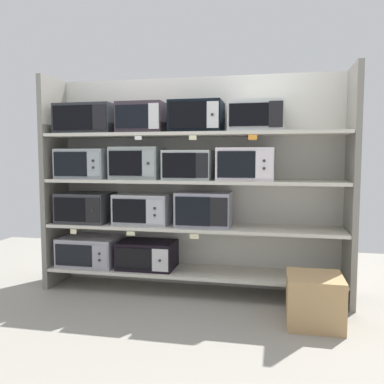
# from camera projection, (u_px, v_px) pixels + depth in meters

# --- Properties ---
(ground) EXTENTS (6.77, 6.00, 0.02)m
(ground) POSITION_uv_depth(u_px,v_px,m) (164.00, 339.00, 2.88)
(ground) COLOR gray
(back_panel) EXTENTS (2.97, 0.04, 2.07)m
(back_panel) POSITION_uv_depth(u_px,v_px,m) (197.00, 183.00, 4.02)
(back_panel) COLOR beige
(back_panel) RESTS_ON ground
(upright_left) EXTENTS (0.05, 0.47, 2.07)m
(upright_left) POSITION_uv_depth(u_px,v_px,m) (55.00, 182.00, 4.05)
(upright_left) COLOR gray
(upright_left) RESTS_ON ground
(upright_right) EXTENTS (0.05, 0.47, 2.07)m
(upright_right) POSITION_uv_depth(u_px,v_px,m) (352.00, 187.00, 3.48)
(upright_right) COLOR gray
(upright_right) RESTS_ON ground
(shelf_0) EXTENTS (2.77, 0.47, 0.03)m
(shelf_0) POSITION_uv_depth(u_px,v_px,m) (192.00, 272.00, 3.84)
(shelf_0) COLOR beige
(shelf_0) RESTS_ON ground
(microwave_0) EXTENTS (0.57, 0.44, 0.28)m
(microwave_0) POSITION_uv_depth(u_px,v_px,m) (90.00, 251.00, 4.03)
(microwave_0) COLOR #9E9BA7
(microwave_0) RESTS_ON shelf_0
(microwave_1) EXTENTS (0.54, 0.39, 0.26)m
(microwave_1) POSITION_uv_depth(u_px,v_px,m) (147.00, 255.00, 3.91)
(microwave_1) COLOR black
(microwave_1) RESTS_ON shelf_0
(shelf_1) EXTENTS (2.77, 0.47, 0.03)m
(shelf_1) POSITION_uv_depth(u_px,v_px,m) (192.00, 227.00, 3.80)
(shelf_1) COLOR beige
(microwave_2) EXTENTS (0.50, 0.42, 0.29)m
(microwave_2) POSITION_uv_depth(u_px,v_px,m) (86.00, 207.00, 4.00)
(microwave_2) COLOR #323339
(microwave_2) RESTS_ON shelf_1
(microwave_3) EXTENTS (0.53, 0.35, 0.29)m
(microwave_3) POSITION_uv_depth(u_px,v_px,m) (143.00, 209.00, 3.88)
(microwave_3) COLOR #B3B4BC
(microwave_3) RESTS_ON shelf_1
(microwave_4) EXTENTS (0.50, 0.36, 0.32)m
(microwave_4) POSITION_uv_depth(u_px,v_px,m) (204.00, 209.00, 3.76)
(microwave_4) COLOR #9C9AAF
(microwave_4) RESTS_ON shelf_1
(price_tag_0) EXTENTS (0.06, 0.00, 0.05)m
(price_tag_0) POSITION_uv_depth(u_px,v_px,m) (74.00, 232.00, 3.80)
(price_tag_0) COLOR beige
(price_tag_1) EXTENTS (0.08, 0.00, 0.04)m
(price_tag_1) POSITION_uv_depth(u_px,v_px,m) (131.00, 233.00, 3.68)
(price_tag_1) COLOR beige
(price_tag_2) EXTENTS (0.08, 0.00, 0.04)m
(price_tag_2) POSITION_uv_depth(u_px,v_px,m) (194.00, 236.00, 3.56)
(price_tag_2) COLOR beige
(shelf_2) EXTENTS (2.77, 0.47, 0.03)m
(shelf_2) POSITION_uv_depth(u_px,v_px,m) (192.00, 181.00, 3.77)
(shelf_2) COLOR beige
(microwave_5) EXTENTS (0.50, 0.39, 0.29)m
(microwave_5) POSITION_uv_depth(u_px,v_px,m) (85.00, 164.00, 3.97)
(microwave_5) COLOR #98A2A8
(microwave_5) RESTS_ON shelf_2
(microwave_6) EXTENTS (0.47, 0.35, 0.31)m
(microwave_6) POSITION_uv_depth(u_px,v_px,m) (137.00, 163.00, 3.86)
(microwave_6) COLOR #96A3A0
(microwave_6) RESTS_ON shelf_2
(microwave_7) EXTENTS (0.44, 0.40, 0.27)m
(microwave_7) POSITION_uv_depth(u_px,v_px,m) (189.00, 165.00, 3.75)
(microwave_7) COLOR #B3BEBB
(microwave_7) RESTS_ON shelf_2
(microwave_8) EXTENTS (0.50, 0.43, 0.29)m
(microwave_8) POSITION_uv_depth(u_px,v_px,m) (246.00, 164.00, 3.65)
(microwave_8) COLOR silver
(microwave_8) RESTS_ON shelf_2
(shelf_3) EXTENTS (2.77, 0.47, 0.03)m
(shelf_3) POSITION_uv_depth(u_px,v_px,m) (192.00, 134.00, 3.73)
(shelf_3) COLOR beige
(microwave_9) EXTENTS (0.57, 0.38, 0.29)m
(microwave_9) POSITION_uv_depth(u_px,v_px,m) (88.00, 119.00, 3.92)
(microwave_9) COLOR #272C2F
(microwave_9) RESTS_ON shelf_3
(microwave_10) EXTENTS (0.44, 0.38, 0.29)m
(microwave_10) POSITION_uv_depth(u_px,v_px,m) (143.00, 118.00, 3.81)
(microwave_10) COLOR #342A33
(microwave_10) RESTS_ON shelf_3
(microwave_11) EXTENTS (0.48, 0.38, 0.29)m
(microwave_11) POSITION_uv_depth(u_px,v_px,m) (197.00, 117.00, 3.70)
(microwave_11) COLOR black
(microwave_11) RESTS_ON shelf_3
(microwave_12) EXTENTS (0.48, 0.39, 0.27)m
(microwave_12) POSITION_uv_depth(u_px,v_px,m) (256.00, 117.00, 3.59)
(microwave_12) COLOR #B8BEBC
(microwave_12) RESTS_ON shelf_3
(price_tag_3) EXTENTS (0.06, 0.00, 0.03)m
(price_tag_3) POSITION_uv_depth(u_px,v_px,m) (138.00, 138.00, 3.59)
(price_tag_3) COLOR white
(price_tag_4) EXTENTS (0.07, 0.00, 0.04)m
(price_tag_4) POSITION_uv_depth(u_px,v_px,m) (193.00, 138.00, 3.49)
(price_tag_4) COLOR beige
(price_tag_5) EXTENTS (0.07, 0.00, 0.04)m
(price_tag_5) POSITION_uv_depth(u_px,v_px,m) (253.00, 137.00, 3.38)
(price_tag_5) COLOR orange
(shipping_carton) EXTENTS (0.42, 0.42, 0.39)m
(shipping_carton) POSITION_uv_depth(u_px,v_px,m) (314.00, 300.00, 3.09)
(shipping_carton) COLOR tan
(shipping_carton) RESTS_ON ground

